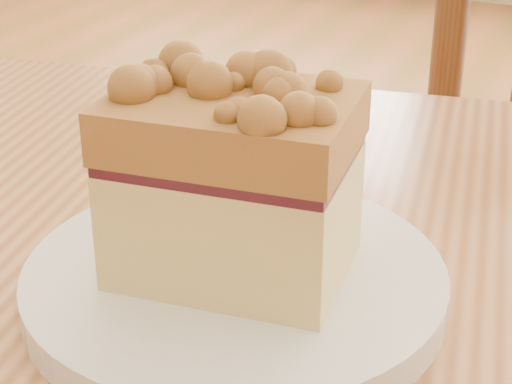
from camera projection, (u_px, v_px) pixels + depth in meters
plate at (235, 283)px, 0.49m from camera, size 0.24×0.24×0.02m
cake_slice at (230, 172)px, 0.46m from camera, size 0.14×0.10×0.12m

